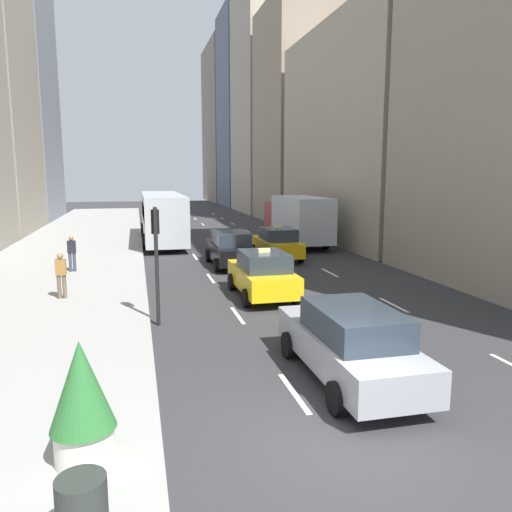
{
  "coord_description": "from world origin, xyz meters",
  "views": [
    {
      "loc": [
        -3.28,
        -7.42,
        4.55
      ],
      "look_at": [
        1.21,
        11.29,
        1.39
      ],
      "focal_mm": 35.0,
      "sensor_mm": 36.0,
      "label": 1
    }
  ],
  "objects": [
    {
      "name": "ground_plane",
      "position": [
        0.0,
        0.0,
        0.0
      ],
      "size": [
        160.0,
        160.0,
        0.0
      ],
      "primitive_type": "plane",
      "color": "#333335"
    },
    {
      "name": "sidewalk_left",
      "position": [
        -7.0,
        27.0,
        0.07
      ],
      "size": [
        8.0,
        66.0,
        0.15
      ],
      "primitive_type": "cube",
      "color": "#9E9E99",
      "rests_on": "ground"
    },
    {
      "name": "lane_markings",
      "position": [
        2.6,
        23.0,
        0.01
      ],
      "size": [
        5.72,
        56.0,
        0.01
      ],
      "color": "white",
      "rests_on": "ground"
    },
    {
      "name": "building_row_right",
      "position": [
        12.0,
        44.19,
        13.27
      ],
      "size": [
        6.0,
        87.5,
        35.96
      ],
      "color": "gray",
      "rests_on": "ground"
    },
    {
      "name": "taxi_lead",
      "position": [
        1.2,
        10.21,
        0.88
      ],
      "size": [
        2.02,
        4.4,
        1.87
      ],
      "color": "yellow",
      "rests_on": "ground"
    },
    {
      "name": "taxi_second",
      "position": [
        4.0,
        18.08,
        0.88
      ],
      "size": [
        2.02,
        4.4,
        1.87
      ],
      "color": "yellow",
      "rests_on": "ground"
    },
    {
      "name": "sedan_black_near",
      "position": [
        1.2,
        16.78,
        0.89
      ],
      "size": [
        2.02,
        4.77,
        1.75
      ],
      "color": "black",
      "rests_on": "ground"
    },
    {
      "name": "sedan_silver_behind",
      "position": [
        1.2,
        2.37,
        0.88
      ],
      "size": [
        2.02,
        4.98,
        1.72
      ],
      "color": "#9EA0A5",
      "rests_on": "ground"
    },
    {
      "name": "city_bus",
      "position": [
        -1.61,
        26.54,
        1.79
      ],
      "size": [
        2.8,
        11.61,
        3.25
      ],
      "color": "#B7BCC1",
      "rests_on": "ground"
    },
    {
      "name": "box_truck",
      "position": [
        6.8,
        23.24,
        1.71
      ],
      "size": [
        2.58,
        8.4,
        3.15
      ],
      "color": "maroon",
      "rests_on": "ground"
    },
    {
      "name": "planter_with_shrub",
      "position": [
        -4.19,
        0.13,
        1.15
      ],
      "size": [
        1.0,
        1.0,
        1.95
      ],
      "color": "silver",
      "rests_on": "sidewalk_left"
    },
    {
      "name": "pedestrian_mid_block",
      "position": [
        -5.98,
        11.12,
        1.07
      ],
      "size": [
        0.36,
        0.22,
        1.65
      ],
      "color": "brown",
      "rests_on": "sidewalk_left"
    },
    {
      "name": "pedestrian_far_walking",
      "position": [
        -6.21,
        16.34,
        1.07
      ],
      "size": [
        0.36,
        0.22,
        1.65
      ],
      "color": "#383D51",
      "rests_on": "sidewalk_left"
    },
    {
      "name": "traffic_light_pole",
      "position": [
        -2.75,
        7.61,
        2.41
      ],
      "size": [
        0.24,
        0.42,
        3.6
      ],
      "color": "black",
      "rests_on": "ground"
    }
  ]
}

